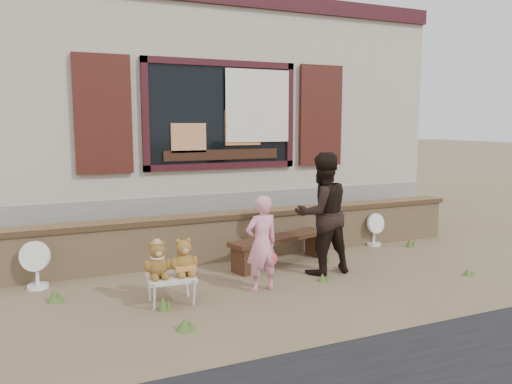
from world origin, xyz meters
name	(u,v)px	position (x,y,z in m)	size (l,w,h in m)	color
ground	(275,276)	(0.00, 0.00, 0.00)	(80.00, 80.00, 0.00)	brown
shopfront	(180,119)	(0.00, 4.49, 2.00)	(8.04, 5.13, 4.00)	#A69A86
brick_wall	(245,234)	(0.00, 1.00, 0.34)	(7.10, 0.36, 0.67)	tan
bench	(280,244)	(0.28, 0.43, 0.29)	(1.59, 0.74, 0.40)	#351F12
folding_chair	(171,278)	(-1.45, -0.43, 0.28)	(0.52, 0.47, 0.30)	beige
teddy_bear_left	(157,259)	(-1.59, -0.42, 0.50)	(0.29, 0.25, 0.40)	brown
teddy_bear_right	(184,256)	(-1.31, -0.44, 0.51)	(0.30, 0.26, 0.41)	brown
child	(262,244)	(-0.39, -0.45, 0.56)	(0.41, 0.27, 1.11)	pink
adult	(322,213)	(0.61, -0.12, 0.78)	(0.76, 0.59, 1.56)	black
fan_left	(37,264)	(-2.77, 0.68, 0.29)	(0.37, 0.25, 0.57)	white
fan_right	(374,229)	(2.13, 0.80, 0.26)	(0.33, 0.22, 0.52)	white
grass_tufts	(249,283)	(-0.49, -0.32, 0.07)	(5.32, 1.81, 0.16)	#466126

